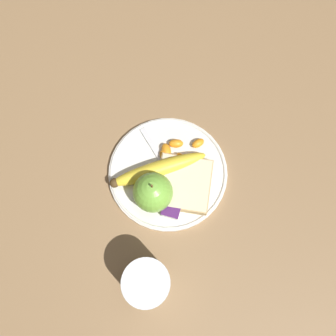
# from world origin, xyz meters

# --- Properties ---
(ground_plane) EXTENTS (3.00, 3.00, 0.00)m
(ground_plane) POSITION_xyz_m (0.00, 0.00, 0.00)
(ground_plane) COLOR olive
(plate) EXTENTS (0.24, 0.24, 0.01)m
(plate) POSITION_xyz_m (0.00, 0.00, 0.01)
(plate) COLOR silver
(plate) RESTS_ON ground_plane
(juice_glass) EXTENTS (0.08, 0.08, 0.09)m
(juice_glass) POSITION_xyz_m (0.22, 0.02, 0.04)
(juice_glass) COLOR silver
(juice_glass) RESTS_ON ground_plane
(apple) EXTENTS (0.08, 0.08, 0.09)m
(apple) POSITION_xyz_m (0.06, -0.01, 0.05)
(apple) COLOR #72B23D
(apple) RESTS_ON plate
(banana) EXTENTS (0.14, 0.18, 0.03)m
(banana) POSITION_xyz_m (0.01, -0.02, 0.03)
(banana) COLOR yellow
(banana) RESTS_ON plate
(bread_slice) EXTENTS (0.12, 0.12, 0.02)m
(bread_slice) POSITION_xyz_m (0.02, 0.04, 0.02)
(bread_slice) COLOR tan
(bread_slice) RESTS_ON plate
(fork) EXTENTS (0.14, 0.15, 0.00)m
(fork) POSITION_xyz_m (-0.00, 0.00, 0.01)
(fork) COLOR silver
(fork) RESTS_ON plate
(jam_packet) EXTENTS (0.04, 0.03, 0.02)m
(jam_packet) POSITION_xyz_m (0.07, 0.03, 0.02)
(jam_packet) COLOR silver
(jam_packet) RESTS_ON plate
(orange_segment_0) EXTENTS (0.03, 0.03, 0.02)m
(orange_segment_0) POSITION_xyz_m (-0.06, 0.00, 0.02)
(orange_segment_0) COLOR orange
(orange_segment_0) RESTS_ON plate
(orange_segment_1) EXTENTS (0.04, 0.04, 0.02)m
(orange_segment_1) POSITION_xyz_m (-0.03, 0.02, 0.02)
(orange_segment_1) COLOR orange
(orange_segment_1) RESTS_ON plate
(orange_segment_2) EXTENTS (0.04, 0.03, 0.02)m
(orange_segment_2) POSITION_xyz_m (-0.02, 0.03, 0.02)
(orange_segment_2) COLOR orange
(orange_segment_2) RESTS_ON plate
(orange_segment_3) EXTENTS (0.04, 0.03, 0.02)m
(orange_segment_3) POSITION_xyz_m (-0.04, -0.01, 0.02)
(orange_segment_3) COLOR orange
(orange_segment_3) RESTS_ON plate
(orange_segment_4) EXTENTS (0.02, 0.03, 0.01)m
(orange_segment_4) POSITION_xyz_m (-0.04, 0.04, 0.02)
(orange_segment_4) COLOR orange
(orange_segment_4) RESTS_ON plate
(orange_segment_5) EXTENTS (0.03, 0.03, 0.02)m
(orange_segment_5) POSITION_xyz_m (-0.07, 0.04, 0.02)
(orange_segment_5) COLOR orange
(orange_segment_5) RESTS_ON plate
(orange_segment_6) EXTENTS (0.03, 0.03, 0.02)m
(orange_segment_6) POSITION_xyz_m (-0.03, -0.01, 0.02)
(orange_segment_6) COLOR orange
(orange_segment_6) RESTS_ON plate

